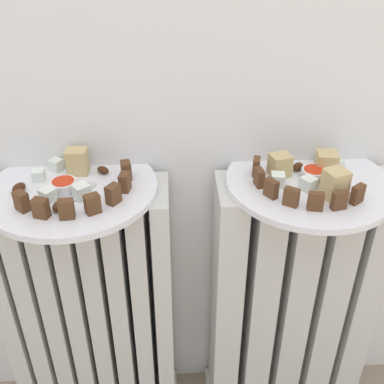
{
  "coord_description": "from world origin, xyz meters",
  "views": [
    {
      "loc": [
        -0.04,
        -0.44,
        1.08
      ],
      "look_at": [
        0.0,
        0.28,
        0.62
      ],
      "focal_mm": 43.9,
      "sensor_mm": 36.0,
      "label": 1
    }
  ],
  "objects": [
    {
      "name": "turkish_delight_left_3",
      "position": [
        -0.28,
        0.3,
        0.65
      ],
      "size": [
        0.02,
        0.02,
        0.02
      ],
      "primitive_type": "cube",
      "rotation": [
        0.0,
        0.0,
        0.0
      ],
      "color": "white",
      "rests_on": "plate_left"
    },
    {
      "name": "dark_cake_slice_left_6",
      "position": [
        -0.12,
        0.3,
        0.66
      ],
      "size": [
        0.02,
        0.03,
        0.03
      ],
      "primitive_type": "cube",
      "rotation": [
        0.0,
        0.0,
        1.8
      ],
      "color": "#56351E",
      "rests_on": "plate_left"
    },
    {
      "name": "dark_cake_slice_right_1",
      "position": [
        0.12,
        0.26,
        0.66
      ],
      "size": [
        0.02,
        0.03,
        0.03
      ],
      "primitive_type": "cube",
      "rotation": [
        0.0,
        0.0,
        -1.41
      ],
      "color": "#56351E",
      "rests_on": "plate_right"
    },
    {
      "name": "dark_cake_slice_right_4",
      "position": [
        0.2,
        0.18,
        0.66
      ],
      "size": [
        0.03,
        0.02,
        0.03
      ],
      "primitive_type": "cube",
      "rotation": [
        0.0,
        0.0,
        -0.18
      ],
      "color": "#56351E",
      "rests_on": "plate_right"
    },
    {
      "name": "dark_cake_slice_left_2",
      "position": [
        -0.21,
        0.18,
        0.66
      ],
      "size": [
        0.03,
        0.02,
        0.03
      ],
      "primitive_type": "cube",
      "rotation": [
        0.0,
        0.0,
        0.1
      ],
      "color": "#56351E",
      "rests_on": "plate_left"
    },
    {
      "name": "medjool_date_left_1",
      "position": [
        -0.22,
        0.21,
        0.65
      ],
      "size": [
        0.02,
        0.03,
        0.01
      ],
      "primitive_type": "ellipsoid",
      "rotation": [
        0.0,
        0.0,
        1.34
      ],
      "color": "#3D1E0F",
      "rests_on": "plate_left"
    },
    {
      "name": "marble_cake_slice_left_0",
      "position": [
        -0.21,
        0.33,
        0.66
      ],
      "size": [
        0.04,
        0.03,
        0.05
      ],
      "primitive_type": "cube",
      "rotation": [
        0.0,
        0.0,
        -0.03
      ],
      "color": "tan",
      "rests_on": "plate_left"
    },
    {
      "name": "dark_cake_slice_left_3",
      "position": [
        -0.17,
        0.19,
        0.66
      ],
      "size": [
        0.03,
        0.03,
        0.03
      ],
      "primitive_type": "cube",
      "rotation": [
        0.0,
        0.0,
        0.52
      ],
      "color": "#56351E",
      "rests_on": "plate_left"
    },
    {
      "name": "dark_cake_slice_left_5",
      "position": [
        -0.12,
        0.26,
        0.66
      ],
      "size": [
        0.02,
        0.03,
        0.03
      ],
      "primitive_type": "cube",
      "rotation": [
        0.0,
        0.0,
        1.37
      ],
      "color": "#56351E",
      "rests_on": "plate_left"
    },
    {
      "name": "dark_cake_slice_right_3",
      "position": [
        0.16,
        0.2,
        0.66
      ],
      "size": [
        0.03,
        0.02,
        0.03
      ],
      "primitive_type": "cube",
      "rotation": [
        0.0,
        0.0,
        -0.59
      ],
      "color": "#56351E",
      "rests_on": "plate_right"
    },
    {
      "name": "dark_cake_slice_right_2",
      "position": [
        0.13,
        0.23,
        0.66
      ],
      "size": [
        0.02,
        0.03,
        0.03
      ],
      "primitive_type": "cube",
      "rotation": [
        0.0,
        0.0,
        -1.0
      ],
      "color": "#56351E",
      "rests_on": "plate_right"
    },
    {
      "name": "medjool_date_left_2",
      "position": [
        -0.16,
        0.32,
        0.65
      ],
      "size": [
        0.03,
        0.03,
        0.01
      ],
      "primitive_type": "ellipsoid",
      "rotation": [
        0.0,
        0.0,
        2.54
      ],
      "color": "#3D1E0F",
      "rests_on": "plate_left"
    },
    {
      "name": "dark_cake_slice_left_4",
      "position": [
        -0.13,
        0.22,
        0.66
      ],
      "size": [
        0.03,
        0.03,
        0.03
      ],
      "primitive_type": "cube",
      "rotation": [
        0.0,
        0.0,
        0.95
      ],
      "color": "#56351E",
      "rests_on": "plate_left"
    },
    {
      "name": "turkish_delight_left_0",
      "position": [
        -0.25,
        0.23,
        0.65
      ],
      "size": [
        0.03,
        0.03,
        0.02
      ],
      "primitive_type": "cube",
      "rotation": [
        0.0,
        0.0,
        0.9
      ],
      "color": "white",
      "rests_on": "plate_left"
    },
    {
      "name": "turkish_delight_left_1",
      "position": [
        -0.19,
        0.24,
        0.65
      ],
      "size": [
        0.04,
        0.04,
        0.03
      ],
      "primitive_type": "cube",
      "rotation": [
        0.0,
        0.0,
        0.68
      ],
      "color": "white",
      "rests_on": "plate_left"
    },
    {
      "name": "dark_cake_slice_left_0",
      "position": [
        -0.28,
        0.21,
        0.66
      ],
      "size": [
        0.03,
        0.03,
        0.03
      ],
      "primitive_type": "cube",
      "rotation": [
        0.0,
        0.0,
        -0.75
      ],
      "color": "#56351E",
      "rests_on": "plate_left"
    },
    {
      "name": "jam_bowl_left",
      "position": [
        -0.23,
        0.27,
        0.65
      ],
      "size": [
        0.05,
        0.05,
        0.02
      ],
      "color": "white",
      "rests_on": "plate_left"
    },
    {
      "name": "dark_cake_slice_left_1",
      "position": [
        -0.25,
        0.19,
        0.66
      ],
      "size": [
        0.03,
        0.02,
        0.03
      ],
      "primitive_type": "cube",
      "rotation": [
        0.0,
        0.0,
        -0.33
      ],
      "color": "#56351E",
      "rests_on": "plate_left"
    },
    {
      "name": "jam_bowl_right",
      "position": [
        0.22,
        0.28,
        0.65
      ],
      "size": [
        0.05,
        0.05,
        0.02
      ],
      "color": "white",
      "rests_on": "plate_right"
    },
    {
      "name": "marble_cake_slice_right_1",
      "position": [
        0.16,
        0.3,
        0.66
      ],
      "size": [
        0.04,
        0.04,
        0.04
      ],
      "primitive_type": "cube",
      "rotation": [
        0.0,
        0.0,
        0.29
      ],
      "color": "tan",
      "rests_on": "plate_right"
    },
    {
      "name": "radiator_left",
      "position": [
        -0.21,
        0.28,
        0.31
      ],
      "size": [
        0.35,
        0.13,
        0.63
      ],
      "color": "silver",
      "rests_on": "ground_plane"
    },
    {
      "name": "radiator_right",
      "position": [
        0.21,
        0.28,
        0.31
      ],
      "size": [
        0.35,
        0.13,
        0.63
      ],
      "color": "silver",
      "rests_on": "ground_plane"
    },
    {
      "name": "marble_cake_slice_right_2",
      "position": [
        0.24,
        0.22,
        0.67
      ],
      "size": [
        0.05,
        0.05,
        0.05
      ],
      "primitive_type": "cube",
      "rotation": [
        0.0,
        0.0,
        0.37
      ],
      "color": "tan",
      "rests_on": "plate_right"
    },
    {
      "name": "plate_left",
      "position": [
        -0.21,
        0.28,
        0.63
      ],
      "size": [
        0.31,
        0.31,
        0.01
      ],
      "primitive_type": "cylinder",
      "color": "white",
      "rests_on": "radiator_left"
    },
    {
      "name": "turkish_delight_right_1",
      "position": [
        0.15,
        0.26,
        0.65
      ],
      "size": [
        0.03,
        0.03,
        0.02
      ],
      "primitive_type": "cube",
      "rotation": [
        0.0,
        0.0,
        1.44
      ],
      "color": "white",
      "rests_on": "plate_right"
    },
    {
      "name": "medjool_date_left_0",
      "position": [
        -0.3,
        0.26,
        0.65
      ],
      "size": [
        0.03,
        0.03,
        0.02
      ],
      "primitive_type": "ellipsoid",
      "rotation": [
        0.0,
        0.0,
        1.09
      ],
      "color": "#3D1E0F",
      "rests_on": "plate_left"
    },
    {
      "name": "dark_cake_slice_right_6",
      "position": [
        0.27,
        0.2,
        0.66
      ],
      "size": [
        0.03,
        0.02,
        0.03
      ],
      "primitive_type": "cube",
      "rotation": [
        0.0,
        0.0,
        0.64
      ],
      "color": "#56351E",
      "rests_on": "plate_right"
    },
    {
      "name": "turkish_delight_right_2",
      "position": [
        0.2,
        0.25,
        0.65
      ],
      "size": [
        0.03,
        0.03,
        0.02
      ],
      "primitive_type": "cube",
      "rotation": [
        0.0,
        0.0,
        0.59
      ],
      "color": "white",
      "rests_on": "plate_right"
    },
    {
      "name": "marble_cake_slice_right_0",
      "position": [
        0.25,
        0.31,
        0.66
      ],
      "size": [
        0.04,
        0.04,
        0.04
      ],
      "primitive_type": "cube",
      "rotation": [
        0.0,
        0.0,
        -0.14
      ],
      "color": "tan",
      "rests_on": "plate_right"
    },
    {
      "name": "medjool_date_right_2",
      "position": [
        0.2,
        0.32,
        0.65
      ],
      "size": [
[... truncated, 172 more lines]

